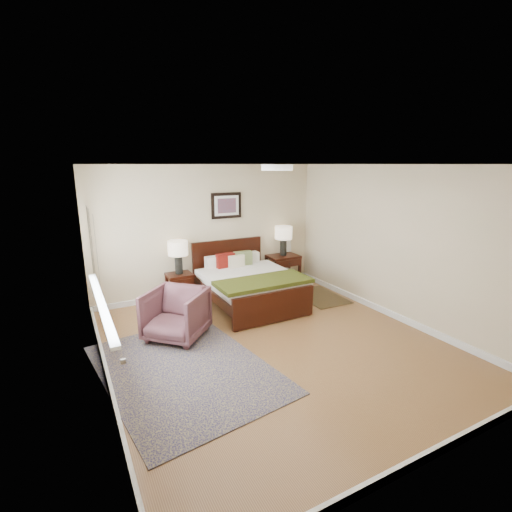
% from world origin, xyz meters
% --- Properties ---
extents(floor, '(5.00, 5.00, 0.00)m').
position_xyz_m(floor, '(0.00, 0.00, 0.00)').
color(floor, olive).
rests_on(floor, ground).
extents(back_wall, '(4.50, 0.04, 2.50)m').
position_xyz_m(back_wall, '(0.00, 2.50, 1.25)').
color(back_wall, beige).
rests_on(back_wall, ground).
extents(front_wall, '(4.50, 0.04, 2.50)m').
position_xyz_m(front_wall, '(0.00, -2.50, 1.25)').
color(front_wall, beige).
rests_on(front_wall, ground).
extents(left_wall, '(0.04, 5.00, 2.50)m').
position_xyz_m(left_wall, '(-2.25, 0.00, 1.25)').
color(left_wall, beige).
rests_on(left_wall, ground).
extents(right_wall, '(0.04, 5.00, 2.50)m').
position_xyz_m(right_wall, '(2.25, 0.00, 1.25)').
color(right_wall, beige).
rests_on(right_wall, ground).
extents(ceiling, '(4.50, 5.00, 0.02)m').
position_xyz_m(ceiling, '(0.00, 0.00, 2.50)').
color(ceiling, white).
rests_on(ceiling, back_wall).
extents(window, '(0.11, 2.72, 1.32)m').
position_xyz_m(window, '(-2.20, 0.70, 1.38)').
color(window, silver).
rests_on(window, left_wall).
extents(door, '(0.06, 1.00, 2.18)m').
position_xyz_m(door, '(-2.23, -1.75, 1.07)').
color(door, silver).
rests_on(door, ground).
extents(ceil_fixture, '(0.44, 0.44, 0.08)m').
position_xyz_m(ceil_fixture, '(0.00, 0.00, 2.47)').
color(ceil_fixture, white).
rests_on(ceil_fixture, ceiling).
extents(bed, '(1.59, 1.91, 1.03)m').
position_xyz_m(bed, '(0.35, 1.56, 0.48)').
color(bed, black).
rests_on(bed, ground).
extents(wall_art, '(0.62, 0.05, 0.50)m').
position_xyz_m(wall_art, '(0.35, 2.47, 1.72)').
color(wall_art, black).
rests_on(wall_art, back_wall).
extents(nightstand_left, '(0.46, 0.41, 0.54)m').
position_xyz_m(nightstand_left, '(-0.71, 2.25, 0.42)').
color(nightstand_left, black).
rests_on(nightstand_left, ground).
extents(nightstand_right, '(0.64, 0.48, 0.63)m').
position_xyz_m(nightstand_right, '(1.54, 2.26, 0.38)').
color(nightstand_right, black).
rests_on(nightstand_right, ground).
extents(lamp_left, '(0.36, 0.36, 0.61)m').
position_xyz_m(lamp_left, '(-0.71, 2.27, 0.98)').
color(lamp_left, black).
rests_on(lamp_left, nightstand_left).
extents(lamp_right, '(0.36, 0.36, 0.61)m').
position_xyz_m(lamp_right, '(1.54, 2.27, 1.07)').
color(lamp_right, black).
rests_on(lamp_right, nightstand_right).
extents(armchair, '(1.13, 1.13, 0.74)m').
position_xyz_m(armchair, '(-1.18, 0.84, 0.37)').
color(armchair, brown).
rests_on(armchair, ground).
extents(rug_persian, '(2.17, 2.83, 0.01)m').
position_xyz_m(rug_persian, '(-1.35, -0.06, 0.01)').
color(rug_persian, '#0D0C3F').
rests_on(rug_persian, ground).
extents(rug_navy, '(0.78, 1.13, 0.01)m').
position_xyz_m(rug_navy, '(1.76, 1.25, 0.01)').
color(rug_navy, black).
rests_on(rug_navy, ground).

